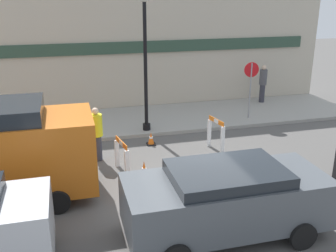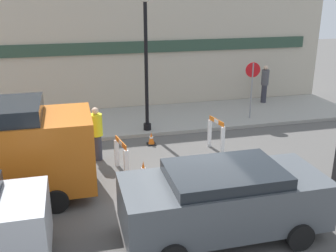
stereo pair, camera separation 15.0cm
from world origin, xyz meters
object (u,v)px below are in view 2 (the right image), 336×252
at_px(person_worker, 96,132).
at_px(parked_car_1, 224,197).
at_px(person_pedestrian, 265,83).
at_px(stop_sign, 252,81).
at_px(streetlamp_post, 146,43).

xyz_separation_m(person_worker, parked_car_1, (2.34, -4.79, -0.01)).
height_order(person_pedestrian, parked_car_1, person_pedestrian).
bearing_deg(stop_sign, streetlamp_post, 11.65).
distance_m(stop_sign, person_pedestrian, 2.74).
xyz_separation_m(streetlamp_post, parked_car_1, (0.32, -6.83, -2.48)).
height_order(streetlamp_post, parked_car_1, streetlamp_post).
bearing_deg(person_pedestrian, person_worker, -0.31).
bearing_deg(streetlamp_post, stop_sign, 4.62).
relative_size(streetlamp_post, person_worker, 2.91).
relative_size(stop_sign, parked_car_1, 0.53).
bearing_deg(stop_sign, person_pedestrian, -121.93).
height_order(stop_sign, parked_car_1, stop_sign).
bearing_deg(stop_sign, person_worker, 27.55).
height_order(stop_sign, person_worker, stop_sign).
distance_m(person_pedestrian, parked_car_1, 10.89).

